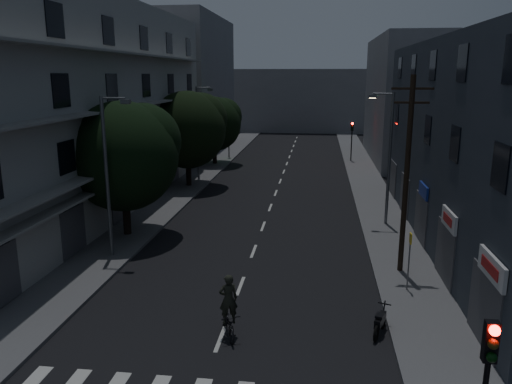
% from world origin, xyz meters
% --- Properties ---
extents(ground, '(160.00, 160.00, 0.00)m').
position_xyz_m(ground, '(0.00, 25.00, 0.00)').
color(ground, black).
rests_on(ground, ground).
extents(sidewalk_left, '(3.00, 90.00, 0.15)m').
position_xyz_m(sidewalk_left, '(-7.50, 25.00, 0.07)').
color(sidewalk_left, '#565659').
rests_on(sidewalk_left, ground).
extents(sidewalk_right, '(3.00, 90.00, 0.15)m').
position_xyz_m(sidewalk_right, '(7.50, 25.00, 0.07)').
color(sidewalk_right, '#565659').
rests_on(sidewalk_right, ground).
extents(lane_markings, '(0.15, 60.50, 0.01)m').
position_xyz_m(lane_markings, '(0.00, 31.25, 0.01)').
color(lane_markings, beige).
rests_on(lane_markings, ground).
extents(building_left, '(7.00, 36.00, 14.00)m').
position_xyz_m(building_left, '(-11.98, 18.00, 6.99)').
color(building_left, '#9E9E99').
rests_on(building_left, ground).
extents(building_right, '(6.19, 28.00, 11.00)m').
position_xyz_m(building_right, '(11.99, 14.00, 5.50)').
color(building_right, '#2B313B').
rests_on(building_right, ground).
extents(building_far_left, '(6.00, 20.00, 16.00)m').
position_xyz_m(building_far_left, '(-12.00, 48.00, 8.00)').
color(building_far_left, slate).
rests_on(building_far_left, ground).
extents(building_far_right, '(6.00, 20.00, 13.00)m').
position_xyz_m(building_far_right, '(12.00, 42.00, 6.50)').
color(building_far_right, slate).
rests_on(building_far_right, ground).
extents(building_far_end, '(24.00, 8.00, 10.00)m').
position_xyz_m(building_far_end, '(0.00, 70.00, 5.00)').
color(building_far_end, slate).
rests_on(building_far_end, ground).
extents(tree_near, '(6.18, 6.18, 7.62)m').
position_xyz_m(tree_near, '(-7.52, 12.69, 4.92)').
color(tree_near, black).
rests_on(tree_near, sidewalk_left).
extents(tree_mid, '(6.30, 6.30, 7.75)m').
position_xyz_m(tree_mid, '(-7.33, 25.87, 4.99)').
color(tree_mid, black).
rests_on(tree_mid, sidewalk_left).
extents(tree_far, '(5.53, 5.53, 6.84)m').
position_xyz_m(tree_far, '(-7.35, 36.48, 4.44)').
color(tree_far, black).
rests_on(tree_far, sidewalk_left).
extents(traffic_signal_near, '(0.28, 0.37, 4.10)m').
position_xyz_m(traffic_signal_near, '(6.89, -4.08, 3.10)').
color(traffic_signal_near, black).
rests_on(traffic_signal_near, sidewalk_right).
extents(traffic_signal_far_right, '(0.28, 0.37, 4.10)m').
position_xyz_m(traffic_signal_far_right, '(6.74, 39.77, 3.10)').
color(traffic_signal_far_right, black).
rests_on(traffic_signal_far_right, sidewalk_right).
extents(traffic_signal_far_left, '(0.28, 0.37, 4.10)m').
position_xyz_m(traffic_signal_far_left, '(-6.64, 40.41, 3.10)').
color(traffic_signal_far_left, black).
rests_on(traffic_signal_far_left, sidewalk_left).
extents(street_lamp_left_near, '(1.51, 0.25, 8.00)m').
position_xyz_m(street_lamp_left_near, '(-6.95, 9.15, 4.60)').
color(street_lamp_left_near, slate).
rests_on(street_lamp_left_near, sidewalk_left).
extents(street_lamp_right, '(1.51, 0.25, 8.00)m').
position_xyz_m(street_lamp_right, '(7.41, 16.62, 4.60)').
color(street_lamp_right, slate).
rests_on(street_lamp_right, sidewalk_right).
extents(street_lamp_left_far, '(1.51, 0.25, 8.00)m').
position_xyz_m(street_lamp_left_far, '(-7.17, 28.89, 4.60)').
color(street_lamp_left_far, '#57595E').
rests_on(street_lamp_left_far, sidewalk_left).
extents(utility_pole, '(1.80, 0.24, 9.00)m').
position_xyz_m(utility_pole, '(7.25, 8.92, 4.87)').
color(utility_pole, black).
rests_on(utility_pole, sidewalk_right).
extents(bus_stop_sign, '(0.06, 0.35, 2.52)m').
position_xyz_m(bus_stop_sign, '(7.21, 6.71, 1.89)').
color(bus_stop_sign, '#595B60').
rests_on(bus_stop_sign, sidewalk_right).
extents(motorcycle, '(0.76, 1.61, 1.08)m').
position_xyz_m(motorcycle, '(5.65, 3.00, 0.43)').
color(motorcycle, black).
rests_on(motorcycle, ground).
extents(cyclist, '(1.27, 1.95, 2.33)m').
position_xyz_m(cyclist, '(0.25, 2.19, 0.79)').
color(cyclist, black).
rests_on(cyclist, ground).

